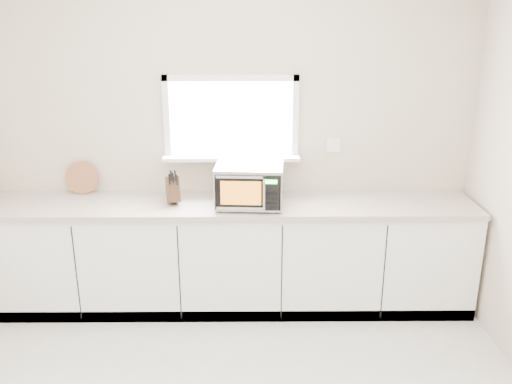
{
  "coord_description": "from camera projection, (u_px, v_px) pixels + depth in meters",
  "views": [
    {
      "loc": [
        0.17,
        -2.4,
        2.37
      ],
      "look_at": [
        0.2,
        1.55,
        1.06
      ],
      "focal_mm": 38.0,
      "sensor_mm": 36.0,
      "label": 1
    }
  ],
  "objects": [
    {
      "name": "back_wall",
      "position": [
        232.0,
        140.0,
        4.49
      ],
      "size": [
        4.0,
        0.17,
        2.7
      ],
      "color": "beige",
      "rests_on": "ground"
    },
    {
      "name": "cabinets",
      "position": [
        232.0,
        256.0,
        4.5
      ],
      "size": [
        3.92,
        0.6,
        0.88
      ],
      "primitive_type": "cube",
      "color": "white",
      "rests_on": "ground"
    },
    {
      "name": "countertop",
      "position": [
        231.0,
        205.0,
        4.35
      ],
      "size": [
        3.92,
        0.64,
        0.04
      ],
      "primitive_type": "cube",
      "color": "#B4A695",
      "rests_on": "cabinets"
    },
    {
      "name": "microwave",
      "position": [
        249.0,
        185.0,
        4.22
      ],
      "size": [
        0.54,
        0.45,
        0.33
      ],
      "rotation": [
        0.0,
        0.0,
        -0.06
      ],
      "color": "black",
      "rests_on": "countertop"
    },
    {
      "name": "knife_block",
      "position": [
        173.0,
        189.0,
        4.29
      ],
      "size": [
        0.15,
        0.22,
        0.29
      ],
      "rotation": [
        0.0,
        0.0,
        0.29
      ],
      "color": "#462B19",
      "rests_on": "countertop"
    },
    {
      "name": "cutting_board",
      "position": [
        82.0,
        178.0,
        4.53
      ],
      "size": [
        0.28,
        0.07,
        0.27
      ],
      "primitive_type": "cylinder",
      "rotation": [
        1.4,
        0.0,
        0.0
      ],
      "color": "#955F39",
      "rests_on": "countertop"
    },
    {
      "name": "coffee_grinder",
      "position": [
        250.0,
        185.0,
        4.45
      ],
      "size": [
        0.14,
        0.14,
        0.21
      ],
      "rotation": [
        0.0,
        0.0,
        0.24
      ],
      "color": "#B9BCC1",
      "rests_on": "countertop"
    }
  ]
}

